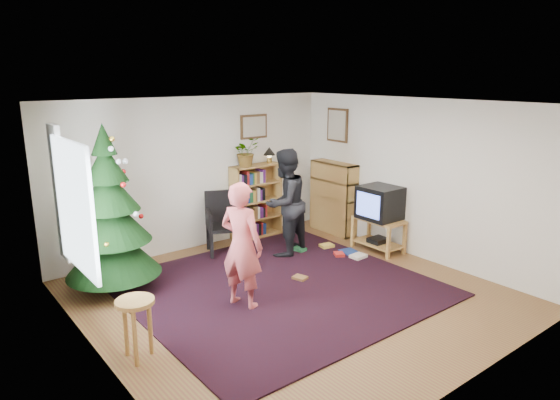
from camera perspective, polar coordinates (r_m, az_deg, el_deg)
floor at (r=6.72m, az=1.41°, el=-10.83°), size 5.00×5.00×0.00m
ceiling at (r=6.10m, az=1.56°, el=10.96°), size 5.00×5.00×0.00m
wall_back at (r=8.33m, az=-9.54°, el=2.99°), size 5.00×0.02×2.50m
wall_front at (r=4.74m, az=21.23°, el=-6.51°), size 5.00×0.02×2.50m
wall_left at (r=5.15m, az=-20.62°, el=-4.81°), size 0.02×5.00×2.50m
wall_right at (r=8.08m, az=15.31°, el=2.33°), size 0.02×5.00×2.50m
rug at (r=6.93m, az=-0.19°, el=-9.93°), size 3.80×3.60×0.02m
window_pane at (r=5.64m, az=-22.43°, el=-0.70°), size 0.04×1.20×1.40m
curtain at (r=6.31m, az=-23.85°, el=0.67°), size 0.06×0.35×1.60m
picture_back at (r=8.80m, az=-3.01°, el=8.38°), size 0.55×0.03×0.42m
picture_right at (r=9.09m, az=6.59°, el=8.49°), size 0.03×0.50×0.60m
christmas_tree at (r=6.91m, az=-18.80°, el=-2.57°), size 1.24×1.24×2.25m
bookshelf_back at (r=8.88m, az=-2.75°, el=0.00°), size 0.95×0.30×1.30m
bookshelf_right at (r=9.16m, az=6.13°, el=0.38°), size 0.30×0.95×1.30m
tv_stand at (r=8.38m, az=11.18°, el=-3.59°), size 0.46×0.82×0.55m
crt_tv at (r=8.24m, az=11.33°, el=-0.30°), size 0.57×0.61×0.53m
armchair at (r=8.17m, az=-6.79°, el=-2.27°), size 0.72×0.74×1.00m
stool at (r=5.35m, az=-16.18°, el=-12.32°), size 0.39×0.39×0.65m
person_standing at (r=6.17m, az=-4.41°, el=-5.20°), size 0.57×0.68×1.60m
person_by_chair at (r=7.90m, az=0.56°, el=-0.32°), size 0.98×0.84×1.72m
potted_plant at (r=8.59m, az=-3.91°, el=5.53°), size 0.46×0.41×0.50m
table_lamp at (r=8.89m, az=-1.23°, el=5.48°), size 0.21×0.21×0.29m
floor_clutter at (r=7.92m, az=4.30°, el=-6.57°), size 2.11×1.10×0.08m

